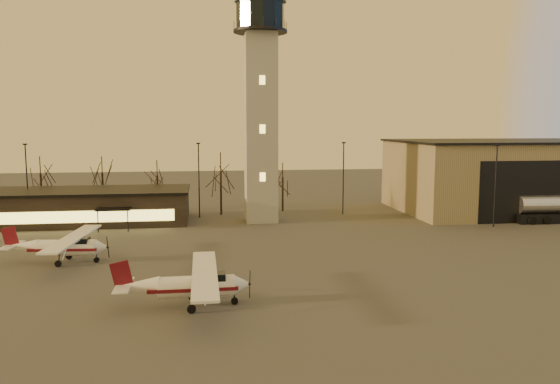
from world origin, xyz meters
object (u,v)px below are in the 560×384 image
(control_tower, at_px, (261,95))
(fuel_truck, at_px, (551,212))
(hangar, at_px, (503,176))
(cessna_front, at_px, (199,290))
(terminal, at_px, (89,206))
(cessna_rear, at_px, (69,250))

(control_tower, height_order, fuel_truck, control_tower)
(hangar, bearing_deg, cessna_front, -139.93)
(control_tower, bearing_deg, terminal, 174.85)
(fuel_truck, bearing_deg, terminal, 174.02)
(hangar, relative_size, cessna_rear, 2.43)
(cessna_rear, distance_m, fuel_truck, 58.14)
(terminal, xyz_separation_m, cessna_rear, (2.34, -21.16, -0.97))
(control_tower, bearing_deg, cessna_front, -103.38)
(control_tower, xyz_separation_m, cessna_rear, (-19.65, -19.17, -15.14))
(terminal, height_order, fuel_truck, terminal)
(terminal, distance_m, cessna_front, 37.65)
(cessna_front, bearing_deg, fuel_truck, 30.74)
(terminal, xyz_separation_m, cessna_front, (14.17, -34.87, -0.97))
(control_tower, bearing_deg, cessna_rear, -135.70)
(cessna_rear, xyz_separation_m, fuel_truck, (56.62, 13.18, 0.22))
(control_tower, distance_m, cessna_rear, 31.35)
(hangar, relative_size, fuel_truck, 3.18)
(control_tower, height_order, cessna_rear, control_tower)
(fuel_truck, bearing_deg, hangar, 97.30)
(cessna_front, height_order, fuel_truck, fuel_truck)
(control_tower, distance_m, cessna_front, 37.04)
(terminal, height_order, cessna_rear, terminal)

